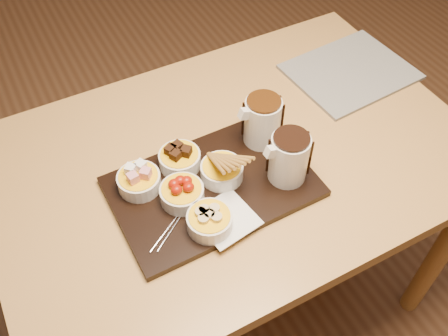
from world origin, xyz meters
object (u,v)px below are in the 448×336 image
newspaper (350,72)px  pitcher_dark_chocolate (289,158)px  bowl_strawberries (182,194)px  pitcher_milk_chocolate (262,121)px  serving_board (213,187)px  dining_table (233,179)px

newspaper → pitcher_dark_chocolate: bearing=-150.6°
bowl_strawberries → pitcher_dark_chocolate: 0.25m
bowl_strawberries → pitcher_milk_chocolate: size_ratio=0.81×
bowl_strawberries → pitcher_dark_chocolate: bearing=-11.8°
serving_board → bowl_strawberries: (-0.08, -0.01, 0.03)m
dining_table → pitcher_milk_chocolate: 0.19m
pitcher_milk_chocolate → bowl_strawberries: bearing=-163.6°
dining_table → bowl_strawberries: (-0.18, -0.08, 0.14)m
pitcher_dark_chocolate → bowl_strawberries: bearing=167.3°
pitcher_milk_chocolate → newspaper: 0.40m
pitcher_dark_chocolate → newspaper: 0.46m
pitcher_dark_chocolate → dining_table: bearing=116.1°
serving_board → newspaper: serving_board is taller
bowl_strawberries → newspaper: (0.63, 0.20, -0.03)m
serving_board → bowl_strawberries: bearing=-176.4°
newspaper → dining_table: bearing=-169.2°
serving_board → pitcher_milk_chocolate: bearing=21.8°
bowl_strawberries → pitcher_milk_chocolate: pitcher_milk_chocolate is taller
pitcher_dark_chocolate → pitcher_milk_chocolate: size_ratio=1.00×
pitcher_milk_chocolate → newspaper: pitcher_milk_chocolate is taller
newspaper → pitcher_milk_chocolate: bearing=-166.0°
dining_table → pitcher_dark_chocolate: size_ratio=9.77×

